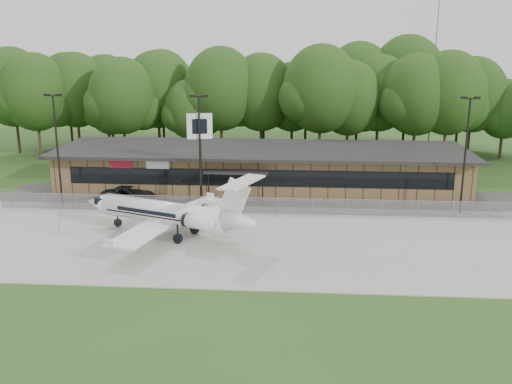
# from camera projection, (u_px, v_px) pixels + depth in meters

# --- Properties ---
(ground) EXTENTS (160.00, 160.00, 0.00)m
(ground) POSITION_uv_depth(u_px,v_px,m) (237.00, 284.00, 35.57)
(ground) COLOR #2E4E1C
(ground) RESTS_ON ground
(apron) EXTENTS (64.00, 18.00, 0.08)m
(apron) POSITION_uv_depth(u_px,v_px,m) (248.00, 240.00, 43.27)
(apron) COLOR #9E9B93
(apron) RESTS_ON ground
(parking_lot) EXTENTS (50.00, 9.00, 0.06)m
(parking_lot) POSITION_uv_depth(u_px,v_px,m) (258.00, 200.00, 54.36)
(parking_lot) COLOR #383835
(parking_lot) RESTS_ON ground
(terminal) EXTENTS (41.00, 11.65, 4.30)m
(terminal) POSITION_uv_depth(u_px,v_px,m) (261.00, 168.00, 58.09)
(terminal) COLOR brown
(terminal) RESTS_ON ground
(fence) EXTENTS (46.00, 0.04, 1.52)m
(fence) POSITION_uv_depth(u_px,v_px,m) (255.00, 205.00, 49.83)
(fence) COLOR gray
(fence) RESTS_ON ground
(treeline) EXTENTS (72.00, 12.00, 15.00)m
(treeline) POSITION_uv_depth(u_px,v_px,m) (270.00, 98.00, 74.13)
(treeline) COLOR #1C3812
(treeline) RESTS_ON ground
(radio_mast) EXTENTS (0.20, 0.20, 25.00)m
(radio_mast) POSITION_uv_depth(u_px,v_px,m) (435.00, 58.00, 77.09)
(radio_mast) COLOR gray
(radio_mast) RESTS_ON ground
(light_pole_left) EXTENTS (1.55, 0.30, 10.23)m
(light_pole_left) POSITION_uv_depth(u_px,v_px,m) (57.00, 141.00, 51.21)
(light_pole_left) COLOR black
(light_pole_left) RESTS_ON ground
(light_pole_mid) EXTENTS (1.55, 0.30, 10.23)m
(light_pole_mid) POSITION_uv_depth(u_px,v_px,m) (200.00, 143.00, 50.30)
(light_pole_mid) COLOR black
(light_pole_mid) RESTS_ON ground
(light_pole_right) EXTENTS (1.55, 0.30, 10.23)m
(light_pole_right) POSITION_uv_depth(u_px,v_px,m) (466.00, 146.00, 48.68)
(light_pole_right) COLOR black
(light_pole_right) RESTS_ON ground
(business_jet) EXTENTS (15.25, 13.63, 5.22)m
(business_jet) POSITION_uv_depth(u_px,v_px,m) (170.00, 214.00, 43.67)
(business_jet) COLOR white
(business_jet) RESTS_ON ground
(suv) EXTENTS (5.66, 3.72, 1.45)m
(suv) POSITION_uv_depth(u_px,v_px,m) (130.00, 194.00, 53.64)
(suv) COLOR #2B2B2D
(suv) RESTS_ON ground
(pole_sign) EXTENTS (2.24, 0.76, 8.55)m
(pole_sign) POSITION_uv_depth(u_px,v_px,m) (200.00, 136.00, 50.44)
(pole_sign) COLOR black
(pole_sign) RESTS_ON ground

